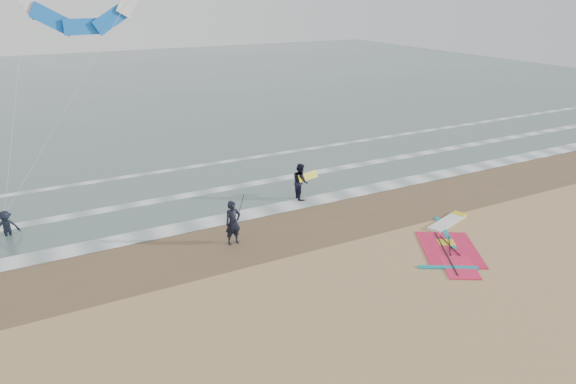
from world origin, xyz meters
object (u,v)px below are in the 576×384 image
person_walking (300,181)px  windsurf_rig (450,241)px  person_wading (5,220)px  surf_kite (82,12)px  person_standing (233,223)px

person_walking → windsurf_rig: bearing=-147.3°
windsurf_rig → person_wading: 19.45m
person_wading → surf_kite: size_ratio=0.16×
windsurf_rig → person_wading: size_ratio=3.50×
windsurf_rig → person_walking: size_ratio=2.86×
windsurf_rig → person_standing: size_ratio=2.82×
windsurf_rig → person_walking: 8.19m
windsurf_rig → person_standing: 9.42m
person_standing → surf_kite: surf_kite is taller
person_standing → person_wading: person_standing is taller
surf_kite → person_walking: bearing=-31.3°
person_standing → person_wading: (-8.58, 5.29, -0.19)m
windsurf_rig → person_wading: person_wading is taller
person_walking → surf_kite: (-8.87, 5.39, 8.26)m
person_wading → surf_kite: 10.21m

